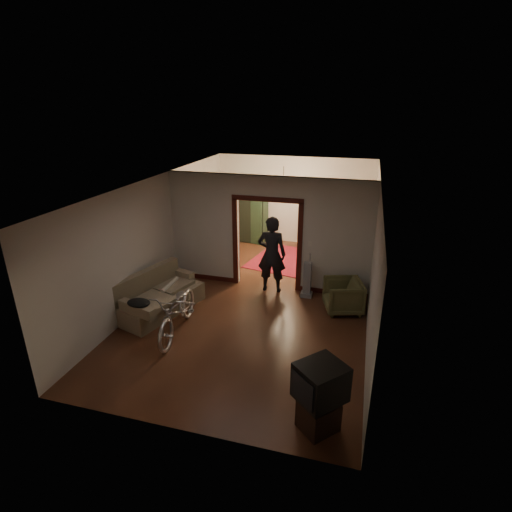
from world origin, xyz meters
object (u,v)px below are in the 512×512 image
at_px(bicycle, 178,310).
at_px(sofa, 160,292).
at_px(desk, 322,238).
at_px(locker, 252,214).
at_px(person, 272,254).
at_px(armchair, 343,296).

bearing_deg(bicycle, sofa, 131.91).
xyz_separation_m(bicycle, desk, (2.18, 5.78, -0.17)).
bearing_deg(locker, person, -53.11).
height_order(sofa, locker, locker).
height_order(bicycle, person, person).
distance_m(sofa, bicycle, 1.06).
distance_m(armchair, locker, 5.24).
bearing_deg(sofa, armchair, 32.73).
bearing_deg(locker, desk, 11.32).
relative_size(armchair, person, 0.42).
bearing_deg(sofa, person, 55.43).
xyz_separation_m(person, locker, (-1.50, 3.46, -0.01)).
bearing_deg(bicycle, locker, 85.25).
bearing_deg(person, bicycle, 57.71).
relative_size(bicycle, locker, 1.02).
relative_size(sofa, desk, 2.22).
bearing_deg(person, sofa, 35.48).
xyz_separation_m(armchair, person, (-1.78, 0.59, 0.58)).
bearing_deg(armchair, sofa, -90.86).
distance_m(armchair, desk, 4.07).
height_order(sofa, bicycle, bicycle).
relative_size(bicycle, armchair, 2.40).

